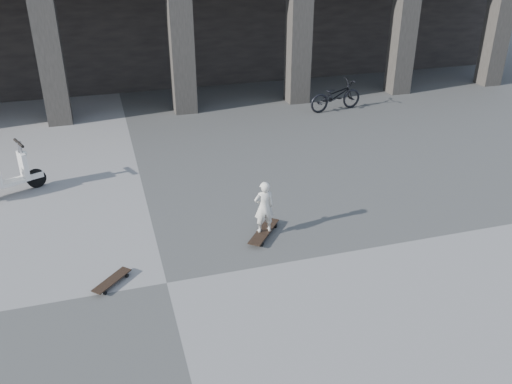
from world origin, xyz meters
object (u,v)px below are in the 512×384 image
object	(u,v)px
skateboard_spare	(112,281)
bicycle	(336,96)
longboard	(264,232)
child	(264,207)

from	to	relation	value
skateboard_spare	bicycle	world-z (taller)	bicycle
skateboard_spare	bicycle	distance (m)	9.96
longboard	bicycle	xyz separation A→B (m)	(4.24, 6.36, 0.37)
skateboard_spare	child	bearing A→B (deg)	-30.58
child	bicycle	bearing A→B (deg)	-123.35
longboard	bicycle	size ratio (longest dim) A/B	0.54
longboard	bicycle	distance (m)	7.65
longboard	child	size ratio (longest dim) A/B	0.94
skateboard_spare	child	distance (m)	2.89
child	skateboard_spare	bearing A→B (deg)	15.23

